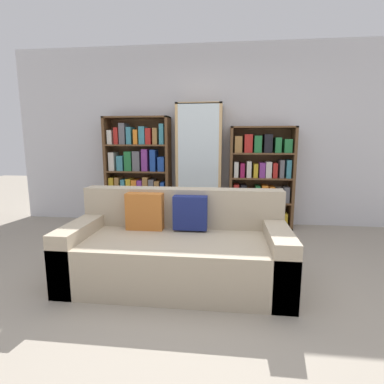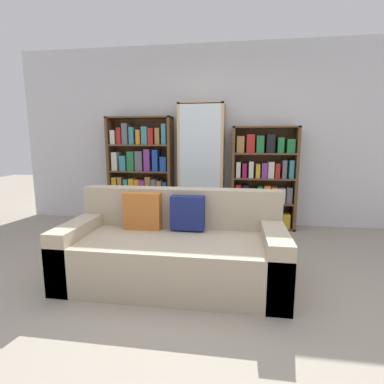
{
  "view_description": "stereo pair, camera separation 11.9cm",
  "coord_description": "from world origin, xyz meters",
  "views": [
    {
      "loc": [
        0.21,
        -2.18,
        1.3
      ],
      "look_at": [
        -0.2,
        1.33,
        0.68
      ],
      "focal_mm": 28.0,
      "sensor_mm": 36.0,
      "label": 1
    },
    {
      "loc": [
        0.33,
        -2.17,
        1.3
      ],
      "look_at": [
        -0.2,
        1.33,
        0.68
      ],
      "focal_mm": 28.0,
      "sensor_mm": 36.0,
      "label": 2
    }
  ],
  "objects": [
    {
      "name": "ground_plane",
      "position": [
        0.0,
        0.0,
        0.0
      ],
      "size": [
        16.0,
        16.0,
        0.0
      ],
      "primitive_type": "plane",
      "color": "gray"
    },
    {
      "name": "wall_back",
      "position": [
        0.0,
        2.51,
        1.35
      ],
      "size": [
        6.27,
        0.06,
        2.7
      ],
      "color": "silver",
      "rests_on": "ground"
    },
    {
      "name": "couch",
      "position": [
        -0.23,
        0.44,
        0.29
      ],
      "size": [
        1.99,
        0.92,
        0.82
      ],
      "color": "tan",
      "rests_on": "ground"
    },
    {
      "name": "bookshelf_left",
      "position": [
        -1.14,
        2.3,
        0.78
      ],
      "size": [
        0.99,
        0.32,
        1.64
      ],
      "color": "brown",
      "rests_on": "ground"
    },
    {
      "name": "display_cabinet",
      "position": [
        -0.2,
        2.29,
        0.9
      ],
      "size": [
        0.66,
        0.36,
        1.82
      ],
      "color": "tan",
      "rests_on": "ground"
    },
    {
      "name": "bookshelf_right",
      "position": [
        0.72,
        2.3,
        0.71
      ],
      "size": [
        0.93,
        0.32,
        1.49
      ],
      "color": "brown",
      "rests_on": "ground"
    },
    {
      "name": "wine_bottle",
      "position": [
        0.22,
        1.7,
        0.17
      ],
      "size": [
        0.09,
        0.09,
        0.41
      ],
      "color": "black",
      "rests_on": "ground"
    }
  ]
}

